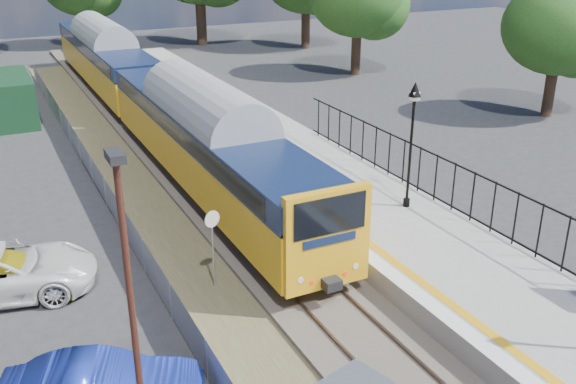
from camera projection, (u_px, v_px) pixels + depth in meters
ground at (374, 357)px, 16.68m from camera, size 120.00×120.00×0.00m
track_bed at (224, 218)px, 24.48m from camera, size 5.90×80.00×0.29m
platform at (351, 203)px, 24.86m from camera, size 5.00×70.00×0.90m
platform_edge at (305, 202)px, 23.85m from camera, size 0.90×70.00×0.01m
victorian_lamp_north at (413, 116)px, 22.19m from camera, size 0.44×0.44×4.60m
palisade_fence at (510, 215)px, 20.51m from camera, size 0.12×26.00×2.00m
wire_fence at (111, 201)px, 24.69m from camera, size 0.06×52.00×1.20m
train at (143, 87)px, 34.81m from camera, size 2.82×40.83×3.51m
speed_sign at (213, 237)px, 19.22m from camera, size 0.52×0.17×2.61m
carpark_lamp at (133, 320)px, 11.06m from camera, size 0.25×0.50×7.13m
car_yellow at (3, 276)px, 19.22m from camera, size 4.99×3.02×1.35m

